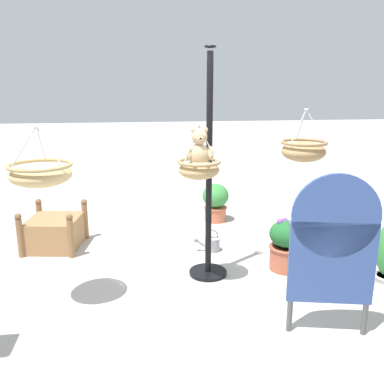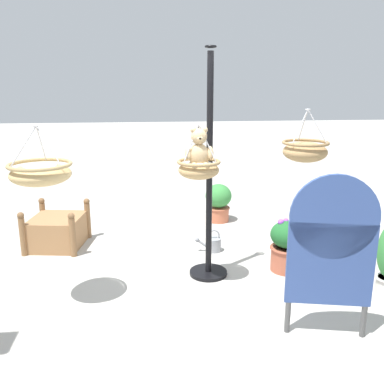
# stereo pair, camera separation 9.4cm
# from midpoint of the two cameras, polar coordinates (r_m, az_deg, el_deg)

# --- Properties ---
(ground_plane) EXTENTS (40.00, 40.00, 0.00)m
(ground_plane) POSITION_cam_midpoint_polar(r_m,az_deg,el_deg) (4.91, -1.13, -11.65)
(ground_plane) COLOR #ADAAA3
(display_pole_central) EXTENTS (0.44, 0.44, 2.55)m
(display_pole_central) POSITION_cam_midpoint_polar(r_m,az_deg,el_deg) (4.71, 1.71, -2.28)
(display_pole_central) COLOR black
(display_pole_central) RESTS_ON ground
(hanging_basket_with_teddy) EXTENTS (0.45, 0.45, 0.57)m
(hanging_basket_with_teddy) POSITION_cam_midpoint_polar(r_m,az_deg,el_deg) (4.32, 0.33, 3.25)
(hanging_basket_with_teddy) COLOR tan
(teddy_bear) EXTENTS (0.29, 0.26, 0.43)m
(teddy_bear) POSITION_cam_midpoint_polar(r_m,az_deg,el_deg) (4.27, 0.37, 5.64)
(teddy_bear) COLOR tan
(hanging_basket_left_high) EXTENTS (0.54, 0.54, 0.61)m
(hanging_basket_left_high) POSITION_cam_midpoint_polar(r_m,az_deg,el_deg) (5.04, 14.48, 5.56)
(hanging_basket_left_high) COLOR #A37F51
(hanging_basket_right_low) EXTENTS (0.58, 0.58, 0.56)m
(hanging_basket_right_low) POSITION_cam_midpoint_polar(r_m,az_deg,el_deg) (4.09, -20.60, 2.40)
(hanging_basket_right_low) COLOR tan
(wooden_planter_box) EXTENTS (0.84, 0.86, 0.59)m
(wooden_planter_box) POSITION_cam_midpoint_polar(r_m,az_deg,el_deg) (6.00, -18.68, -5.08)
(wooden_planter_box) COLOR #9E7047
(wooden_planter_box) RESTS_ON ground
(potted_plant_tall_leafy) EXTENTS (0.42, 0.42, 0.61)m
(potted_plant_tall_leafy) POSITION_cam_midpoint_polar(r_m,az_deg,el_deg) (6.73, 2.83, -1.30)
(potted_plant_tall_leafy) COLOR #BC6042
(potted_plant_tall_leafy) RESTS_ON ground
(potted_plant_small_succulent) EXTENTS (0.41, 0.41, 0.65)m
(potted_plant_small_succulent) POSITION_cam_midpoint_polar(r_m,az_deg,el_deg) (5.11, 12.23, -7.00)
(potted_plant_small_succulent) COLOR #AD563D
(potted_plant_small_succulent) RESTS_ON ground
(display_sign_board) EXTENTS (0.73, 0.20, 1.47)m
(display_sign_board) POSITION_cam_midpoint_polar(r_m,az_deg,el_deg) (3.75, 18.09, -6.63)
(display_sign_board) COLOR #334C8C
(display_sign_board) RESTS_ON ground
(watering_can) EXTENTS (0.35, 0.20, 0.30)m
(watering_can) POSITION_cam_midpoint_polar(r_m,az_deg,el_deg) (5.61, 2.19, -7.05)
(watering_can) COLOR gray
(watering_can) RESTS_ON ground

